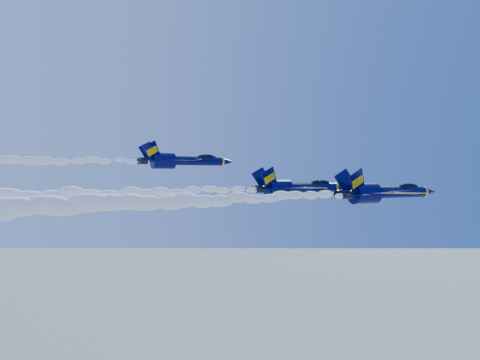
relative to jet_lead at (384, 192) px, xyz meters
name	(u,v)px	position (x,y,z in m)	size (l,w,h in m)	color
jet_lead	(384,192)	(0.00, 0.00, 0.00)	(19.24, 15.78, 7.15)	#04053C
smoke_trail_jet_lead	(174,201)	(-32.57, 0.00, -0.51)	(48.70, 2.61, 2.35)	white
jet_second	(297,188)	(-10.33, 7.50, 0.67)	(17.00, 13.94, 6.32)	#04053C
smoke_trail_jet_second	(78,194)	(-41.95, 7.50, 0.18)	(48.70, 2.30, 2.07)	white
jet_third	(183,161)	(-23.17, 21.99, 4.98)	(16.98, 13.93, 6.31)	#04053C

